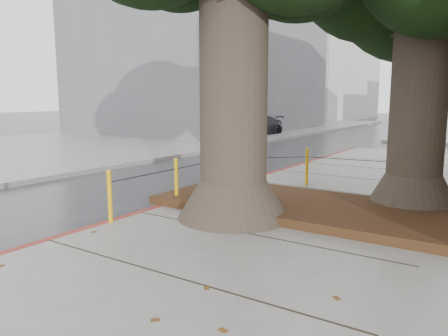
{
  "coord_description": "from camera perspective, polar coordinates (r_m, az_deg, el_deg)",
  "views": [
    {
      "loc": [
        3.88,
        -3.87,
        2.3
      ],
      "look_at": [
        -0.32,
        2.43,
        1.1
      ],
      "focal_mm": 35.0,
      "sensor_mm": 36.0,
      "label": 1
    }
  ],
  "objects": [
    {
      "name": "ground",
      "position": [
        5.95,
        -10.78,
        -13.93
      ],
      "size": [
        140.0,
        140.0,
        0.0
      ],
      "primitive_type": "plane",
      "color": "#28282B",
      "rests_on": "ground"
    },
    {
      "name": "sidewalk_opposite",
      "position": [
        22.74,
        -18.41,
        2.93
      ],
      "size": [
        14.0,
        60.0,
        0.15
      ],
      "primitive_type": "cube",
      "color": "slate",
      "rests_on": "ground"
    },
    {
      "name": "curb_red",
      "position": [
        8.95,
        -8.75,
        -5.5
      ],
      "size": [
        0.14,
        26.0,
        0.16
      ],
      "primitive_type": "cube",
      "color": "maroon",
      "rests_on": "ground"
    },
    {
      "name": "planter_bed",
      "position": [
        8.58,
        12.4,
        -5.18
      ],
      "size": [
        6.4,
        2.6,
        0.16
      ],
      "primitive_type": "cube",
      "color": "black",
      "rests_on": "sidewalk_main"
    },
    {
      "name": "building_far_grey",
      "position": [
        32.24,
        -2.48,
        15.58
      ],
      "size": [
        12.0,
        16.0,
        12.0
      ],
      "primitive_type": "cube",
      "color": "slate",
      "rests_on": "ground"
    },
    {
      "name": "building_far_white",
      "position": [
        53.4,
        10.88,
        14.43
      ],
      "size": [
        12.0,
        18.0,
        15.0
      ],
      "primitive_type": "cube",
      "color": "silver",
      "rests_on": "ground"
    },
    {
      "name": "bollard_ring",
      "position": [
        9.66,
        3.74,
        -0.77
      ],
      "size": [
        3.79,
        5.39,
        0.95
      ],
      "color": "#ECB20D",
      "rests_on": "sidewalk_main"
    },
    {
      "name": "car_dark",
      "position": [
        26.94,
        4.17,
        5.44
      ],
      "size": [
        2.08,
        4.5,
        1.27
      ],
      "primitive_type": "imported",
      "rotation": [
        0.0,
        0.0,
        -0.07
      ],
      "color": "black",
      "rests_on": "ground"
    }
  ]
}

